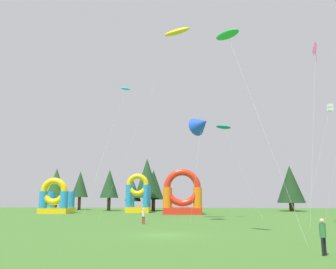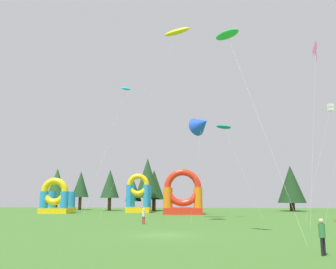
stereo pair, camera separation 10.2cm
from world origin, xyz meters
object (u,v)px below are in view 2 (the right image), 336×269
object	(u,v)px
inflatable_orange_dome	(57,200)
person_midfield	(322,233)
kite_white_box	(330,108)
kite_yellow_parafoil	(177,32)
inflatable_red_slide	(183,198)
kite_cyan_parafoil	(126,89)
kite_pink_diamond	(317,50)
kite_teal_parafoil	(224,127)
kite_blue_delta	(201,124)
inflatable_yellow_castle	(139,197)
person_left_edge	(144,215)
kite_green_parafoil	(227,35)

from	to	relation	value
inflatable_orange_dome	person_midfield	bearing A→B (deg)	-53.60
kite_white_box	kite_yellow_parafoil	xyz separation A→B (m)	(-19.15, -2.32, 9.62)
kite_white_box	inflatable_orange_dome	size ratio (longest dim) A/B	2.37
kite_yellow_parafoil	inflatable_red_slide	xyz separation A→B (m)	(0.36, 16.89, -20.82)
kite_yellow_parafoil	kite_white_box	bearing A→B (deg)	6.92
kite_cyan_parafoil	kite_pink_diamond	xyz separation A→B (m)	(24.84, -22.61, -3.44)
kite_teal_parafoil	person_midfield	xyz separation A→B (m)	(1.78, -27.54, -11.19)
kite_teal_parafoil	kite_pink_diamond	bearing A→B (deg)	-50.81
kite_blue_delta	kite_yellow_parafoil	world-z (taller)	kite_yellow_parafoil
inflatable_yellow_castle	person_left_edge	bearing A→B (deg)	-80.58
kite_blue_delta	inflatable_orange_dome	xyz separation A→B (m)	(-24.42, 18.59, -9.25)
kite_white_box	kite_green_parafoil	distance (m)	22.52
kite_yellow_parafoil	person_midfield	world-z (taller)	kite_yellow_parafoil
kite_white_box	inflatable_yellow_castle	bearing A→B (deg)	144.00
kite_yellow_parafoil	person_midfield	size ratio (longest dim) A/B	13.20
kite_white_box	person_left_edge	size ratio (longest dim) A/B	8.63
kite_teal_parafoil	kite_pink_diamond	size ratio (longest dim) A/B	0.67
person_midfield	person_left_edge	bearing A→B (deg)	87.20
kite_blue_delta	person_midfield	world-z (taller)	kite_blue_delta
kite_pink_diamond	person_midfield	bearing A→B (deg)	-113.36
kite_blue_delta	inflatable_orange_dome	world-z (taller)	kite_blue_delta
kite_cyan_parafoil	inflatable_orange_dome	size ratio (longest dim) A/B	3.72
person_midfield	inflatable_orange_dome	bearing A→B (deg)	91.62
kite_cyan_parafoil	inflatable_orange_dome	world-z (taller)	kite_cyan_parafoil
kite_pink_diamond	kite_white_box	bearing A→B (deg)	61.14
person_left_edge	kite_blue_delta	bearing A→B (deg)	34.08
person_midfield	inflatable_yellow_castle	bearing A→B (deg)	75.11
kite_yellow_parafoil	kite_pink_diamond	distance (m)	16.71
kite_teal_parafoil	kite_blue_delta	bearing A→B (deg)	-118.63
kite_yellow_parafoil	inflatable_orange_dome	size ratio (longest dim) A/B	4.01
kite_cyan_parafoil	person_midfield	world-z (taller)	kite_cyan_parafoil
kite_pink_diamond	person_left_edge	distance (m)	25.65
person_left_edge	kite_yellow_parafoil	bearing A→B (deg)	49.55
kite_white_box	inflatable_red_slide	xyz separation A→B (m)	(-18.79, 14.57, -11.20)
kite_cyan_parafoil	kite_blue_delta	distance (m)	24.10
person_midfield	kite_green_parafoil	bearing A→B (deg)	82.64
kite_yellow_parafoil	kite_pink_diamond	world-z (taller)	kite_yellow_parafoil
kite_pink_diamond	kite_yellow_parafoil	bearing A→B (deg)	161.94
kite_teal_parafoil	person_midfield	bearing A→B (deg)	-86.31
kite_pink_diamond	kite_green_parafoil	world-z (taller)	kite_pink_diamond
kite_teal_parafoil	inflatable_orange_dome	xyz separation A→B (m)	(-27.75, 12.51, -10.07)
kite_teal_parafoil	kite_yellow_parafoil	bearing A→B (deg)	-135.85
inflatable_yellow_castle	inflatable_red_slide	size ratio (longest dim) A/B	0.94
kite_yellow_parafoil	kite_pink_diamond	size ratio (longest dim) A/B	1.27
kite_green_parafoil	inflatable_red_slide	bearing A→B (deg)	97.31
inflatable_orange_dome	inflatable_yellow_castle	bearing A→B (deg)	13.38
kite_blue_delta	kite_yellow_parafoil	distance (m)	12.34
kite_yellow_parafoil	inflatable_red_slide	bearing A→B (deg)	88.78
kite_cyan_parafoil	kite_teal_parafoil	bearing A→B (deg)	-36.21
kite_pink_diamond	person_left_edge	bearing A→B (deg)	174.05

